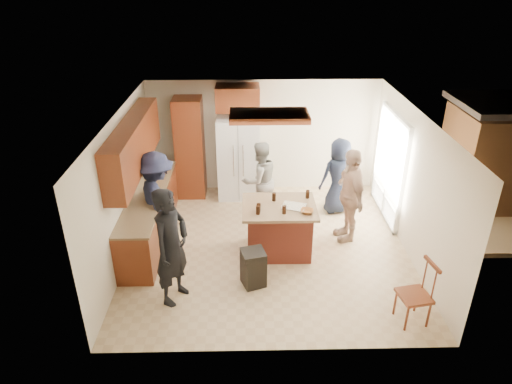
{
  "coord_description": "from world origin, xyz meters",
  "views": [
    {
      "loc": [
        -0.38,
        -7.03,
        4.7
      ],
      "look_at": [
        -0.22,
        -0.02,
        1.15
      ],
      "focal_mm": 32.0,
      "sensor_mm": 36.0,
      "label": 1
    }
  ],
  "objects_px": {
    "person_side_right": "(350,195)",
    "trash_bin": "(253,268)",
    "person_behind_left": "(260,180)",
    "refrigerator": "(239,158)",
    "kitchen_island": "(279,228)",
    "spindle_chair": "(415,295)",
    "person_front_left": "(171,247)",
    "person_counter": "(158,200)",
    "person_behind_right": "(339,176)"
  },
  "relations": [
    {
      "from": "person_behind_left",
      "to": "person_counter",
      "type": "distance_m",
      "value": 2.11
    },
    {
      "from": "spindle_chair",
      "to": "person_counter",
      "type": "bearing_deg",
      "value": 151.82
    },
    {
      "from": "spindle_chair",
      "to": "kitchen_island",
      "type": "bearing_deg",
      "value": 134.89
    },
    {
      "from": "kitchen_island",
      "to": "spindle_chair",
      "type": "distance_m",
      "value": 2.6
    },
    {
      "from": "person_behind_left",
      "to": "trash_bin",
      "type": "xyz_separation_m",
      "value": [
        -0.17,
        -2.25,
        -0.48
      ]
    },
    {
      "from": "trash_bin",
      "to": "spindle_chair",
      "type": "distance_m",
      "value": 2.47
    },
    {
      "from": "kitchen_island",
      "to": "person_behind_right",
      "type": "bearing_deg",
      "value": 48.12
    },
    {
      "from": "refrigerator",
      "to": "trash_bin",
      "type": "relative_size",
      "value": 2.86
    },
    {
      "from": "person_behind_left",
      "to": "person_side_right",
      "type": "distance_m",
      "value": 1.84
    },
    {
      "from": "person_front_left",
      "to": "trash_bin",
      "type": "bearing_deg",
      "value": -49.39
    },
    {
      "from": "person_side_right",
      "to": "kitchen_island",
      "type": "relative_size",
      "value": 1.4
    },
    {
      "from": "person_behind_left",
      "to": "kitchen_island",
      "type": "xyz_separation_m",
      "value": [
        0.3,
        -1.3,
        -0.33
      ]
    },
    {
      "from": "person_behind_left",
      "to": "refrigerator",
      "type": "relative_size",
      "value": 0.89
    },
    {
      "from": "person_side_right",
      "to": "spindle_chair",
      "type": "bearing_deg",
      "value": 4.69
    },
    {
      "from": "person_counter",
      "to": "trash_bin",
      "type": "distance_m",
      "value": 2.17
    },
    {
      "from": "spindle_chair",
      "to": "person_front_left",
      "type": "bearing_deg",
      "value": 170.5
    },
    {
      "from": "person_front_left",
      "to": "person_counter",
      "type": "distance_m",
      "value": 1.61
    },
    {
      "from": "person_counter",
      "to": "person_front_left",
      "type": "bearing_deg",
      "value": 172.99
    },
    {
      "from": "person_behind_right",
      "to": "person_side_right",
      "type": "relative_size",
      "value": 0.89
    },
    {
      "from": "person_front_left",
      "to": "person_counter",
      "type": "relative_size",
      "value": 1.04
    },
    {
      "from": "trash_bin",
      "to": "spindle_chair",
      "type": "relative_size",
      "value": 0.63
    },
    {
      "from": "person_front_left",
      "to": "person_side_right",
      "type": "bearing_deg",
      "value": -34.14
    },
    {
      "from": "person_behind_right",
      "to": "spindle_chair",
      "type": "xyz_separation_m",
      "value": [
        0.51,
        -3.31,
        -0.34
      ]
    },
    {
      "from": "person_behind_left",
      "to": "person_counter",
      "type": "bearing_deg",
      "value": -0.85
    },
    {
      "from": "person_counter",
      "to": "kitchen_island",
      "type": "height_order",
      "value": "person_counter"
    },
    {
      "from": "person_behind_left",
      "to": "spindle_chair",
      "type": "distance_m",
      "value": 3.81
    },
    {
      "from": "refrigerator",
      "to": "person_front_left",
      "type": "bearing_deg",
      "value": -105.21
    },
    {
      "from": "person_counter",
      "to": "kitchen_island",
      "type": "distance_m",
      "value": 2.21
    },
    {
      "from": "kitchen_island",
      "to": "person_counter",
      "type": "bearing_deg",
      "value": 172.23
    },
    {
      "from": "person_behind_right",
      "to": "spindle_chair",
      "type": "bearing_deg",
      "value": 84.06
    },
    {
      "from": "person_side_right",
      "to": "refrigerator",
      "type": "xyz_separation_m",
      "value": [
        -2.05,
        1.81,
        0.0
      ]
    },
    {
      "from": "person_side_right",
      "to": "spindle_chair",
      "type": "xyz_separation_m",
      "value": [
        0.51,
        -2.27,
        -0.44
      ]
    },
    {
      "from": "person_side_right",
      "to": "trash_bin",
      "type": "distance_m",
      "value": 2.33
    },
    {
      "from": "person_counter",
      "to": "trash_bin",
      "type": "relative_size",
      "value": 2.87
    },
    {
      "from": "person_behind_right",
      "to": "trash_bin",
      "type": "xyz_separation_m",
      "value": [
        -1.78,
        -2.42,
        -0.48
      ]
    },
    {
      "from": "spindle_chair",
      "to": "refrigerator",
      "type": "bearing_deg",
      "value": 122.1
    },
    {
      "from": "kitchen_island",
      "to": "person_behind_left",
      "type": "bearing_deg",
      "value": 102.98
    },
    {
      "from": "person_behind_right",
      "to": "person_counter",
      "type": "bearing_deg",
      "value": 4.0
    },
    {
      "from": "refrigerator",
      "to": "kitchen_island",
      "type": "height_order",
      "value": "refrigerator"
    },
    {
      "from": "person_behind_right",
      "to": "spindle_chair",
      "type": "relative_size",
      "value": 1.6
    },
    {
      "from": "spindle_chair",
      "to": "person_side_right",
      "type": "bearing_deg",
      "value": 102.76
    },
    {
      "from": "refrigerator",
      "to": "trash_bin",
      "type": "xyz_separation_m",
      "value": [
        0.26,
        -3.19,
        -0.58
      ]
    },
    {
      "from": "person_behind_right",
      "to": "person_side_right",
      "type": "xyz_separation_m",
      "value": [
        -0.0,
        -1.04,
        0.1
      ]
    },
    {
      "from": "person_front_left",
      "to": "person_side_right",
      "type": "distance_m",
      "value": 3.44
    },
    {
      "from": "kitchen_island",
      "to": "spindle_chair",
      "type": "bearing_deg",
      "value": -45.11
    },
    {
      "from": "person_front_left",
      "to": "kitchen_island",
      "type": "bearing_deg",
      "value": -26.79
    },
    {
      "from": "refrigerator",
      "to": "trash_bin",
      "type": "distance_m",
      "value": 3.25
    },
    {
      "from": "person_behind_right",
      "to": "kitchen_island",
      "type": "height_order",
      "value": "person_behind_right"
    },
    {
      "from": "person_side_right",
      "to": "person_counter",
      "type": "xyz_separation_m",
      "value": [
        -3.46,
        -0.14,
        0.01
      ]
    },
    {
      "from": "refrigerator",
      "to": "kitchen_island",
      "type": "distance_m",
      "value": 2.4
    }
  ]
}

